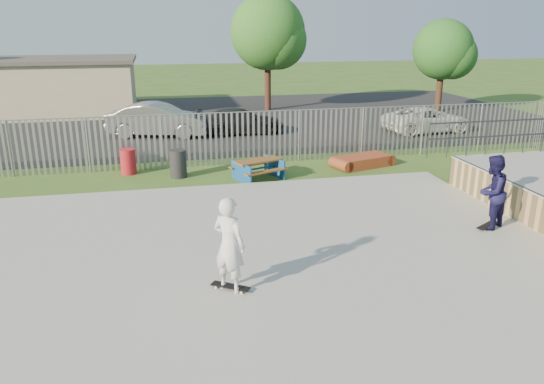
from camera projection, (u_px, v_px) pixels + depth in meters
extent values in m
plane|color=#38591E|center=(246.00, 270.00, 11.68)|extent=(120.00, 120.00, 0.00)
cube|color=#9D9E98|center=(246.00, 266.00, 11.66)|extent=(15.00, 12.00, 0.15)
cylinder|color=#383A3F|center=(524.00, 188.00, 13.80)|extent=(0.06, 7.00, 0.06)
cube|color=brown|center=(258.00, 161.00, 18.19)|extent=(1.74, 1.18, 0.05)
cube|color=brown|center=(267.00, 171.00, 17.84)|extent=(1.60, 0.83, 0.05)
cube|color=brown|center=(250.00, 165.00, 18.70)|extent=(1.60, 0.83, 0.05)
cube|color=navy|center=(258.00, 170.00, 18.29)|extent=(1.80, 1.70, 0.67)
cube|color=maroon|center=(363.00, 161.00, 19.93)|extent=(2.24, 1.57, 0.41)
cylinder|color=#A51921|center=(128.00, 162.00, 18.89)|extent=(0.54, 0.54, 0.90)
cylinder|color=black|center=(178.00, 164.00, 18.48)|extent=(0.58, 0.58, 0.97)
cube|color=black|center=(189.00, 120.00, 29.35)|extent=(40.00, 18.00, 0.02)
imported|color=#A4A4A8|center=(158.00, 120.00, 24.93)|extent=(4.98, 2.77, 1.55)
imported|color=black|center=(241.00, 121.00, 25.55)|extent=(4.22, 1.83, 1.21)
imported|color=silver|center=(427.00, 120.00, 25.95)|extent=(4.54, 2.45, 1.21)
cube|color=#B4A88A|center=(46.00, 88.00, 30.99)|extent=(10.00, 6.00, 3.00)
cube|color=#4C4742|center=(42.00, 60.00, 30.50)|extent=(10.40, 6.40, 0.20)
cylinder|color=#45261B|center=(268.00, 78.00, 32.06)|extent=(0.38, 0.38, 3.95)
sphere|color=#2C6021|center=(268.00, 32.00, 31.25)|extent=(4.42, 4.42, 4.42)
cylinder|color=#442A1B|center=(440.00, 85.00, 31.71)|extent=(0.37, 0.37, 3.12)
sphere|color=#24561D|center=(443.00, 49.00, 31.07)|extent=(3.49, 3.49, 3.49)
cube|color=black|center=(487.00, 225.00, 13.63)|extent=(0.79, 0.58, 0.02)
cube|color=black|center=(230.00, 286.00, 10.50)|extent=(0.77, 0.62, 0.02)
imported|color=#15133C|center=(492.00, 192.00, 13.36)|extent=(1.18, 1.10, 1.92)
imported|color=silver|center=(229.00, 245.00, 10.22)|extent=(0.82, 0.82, 1.92)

